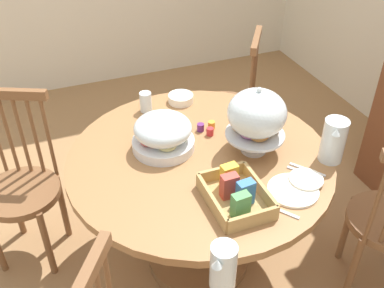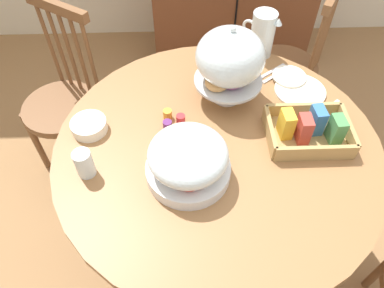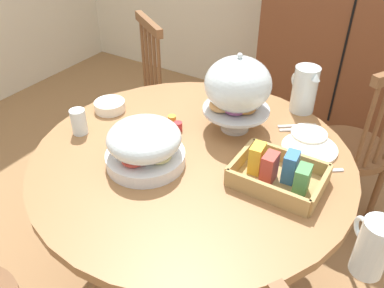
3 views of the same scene
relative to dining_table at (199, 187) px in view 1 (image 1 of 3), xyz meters
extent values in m
plane|color=#997047|center=(0.07, 0.09, -0.54)|extent=(10.00, 10.00, 0.00)
cylinder|color=olive|center=(0.00, 0.00, 0.18)|extent=(1.26, 1.26, 0.04)
cylinder|color=brown|center=(0.00, 0.00, -0.15)|extent=(0.14, 0.14, 0.63)
cylinder|color=brown|center=(0.00, 0.00, -0.51)|extent=(0.56, 0.56, 0.06)
cylinder|color=brown|center=(-0.39, -0.84, -0.09)|extent=(0.40, 0.40, 0.04)
cylinder|color=brown|center=(-0.21, -0.77, -0.31)|extent=(0.04, 0.04, 0.45)
cylinder|color=brown|center=(-0.58, -0.91, -0.31)|extent=(0.04, 0.04, 0.45)
cylinder|color=brown|center=(-0.46, -0.66, -0.31)|extent=(0.04, 0.04, 0.45)
cylinder|color=brown|center=(-0.57, -0.84, 0.15)|extent=(0.02, 0.02, 0.48)
cylinder|color=brown|center=(-0.54, -0.78, 0.15)|extent=(0.02, 0.02, 0.48)
cylinder|color=brown|center=(-0.51, -0.71, 0.15)|extent=(0.02, 0.02, 0.48)
cylinder|color=brown|center=(-0.48, -0.65, 0.15)|extent=(0.02, 0.02, 0.48)
cube|color=brown|center=(-0.54, -0.78, 0.41)|extent=(0.18, 0.34, 0.05)
cube|color=brown|center=(0.69, -0.64, 0.41)|extent=(0.32, 0.23, 0.05)
cylinder|color=brown|center=(0.28, 0.75, -0.31)|extent=(0.04, 0.04, 0.45)
cylinder|color=brown|center=(0.52, 0.61, -0.31)|extent=(0.04, 0.04, 0.45)
cylinder|color=brown|center=(0.53, 0.60, 0.15)|extent=(0.02, 0.02, 0.48)
cylinder|color=brown|center=(-0.77, 0.51, -0.09)|extent=(0.40, 0.40, 0.04)
cylinder|color=brown|center=(-0.97, 0.47, -0.31)|extent=(0.04, 0.04, 0.45)
cylinder|color=brown|center=(-0.74, 0.32, -0.31)|extent=(0.04, 0.04, 0.45)
cylinder|color=brown|center=(-0.81, 0.71, -0.31)|extent=(0.04, 0.04, 0.45)
cylinder|color=brown|center=(-0.58, 0.55, -0.31)|extent=(0.04, 0.04, 0.45)
cylinder|color=brown|center=(-0.80, 0.72, 0.15)|extent=(0.02, 0.02, 0.48)
cylinder|color=brown|center=(-0.75, 0.68, 0.15)|extent=(0.02, 0.02, 0.48)
cylinder|color=brown|center=(-0.69, 0.65, 0.15)|extent=(0.02, 0.02, 0.48)
cylinder|color=brown|center=(-0.63, 0.61, 0.15)|extent=(0.02, 0.02, 0.48)
cylinder|color=brown|center=(-0.57, 0.57, 0.15)|extent=(0.02, 0.02, 0.48)
cube|color=brown|center=(-0.69, 0.65, 0.41)|extent=(0.32, 0.23, 0.05)
cylinder|color=silver|center=(0.06, 0.25, 0.21)|extent=(0.12, 0.12, 0.02)
cylinder|color=silver|center=(0.06, 0.25, 0.25)|extent=(0.03, 0.03, 0.09)
cylinder|color=silver|center=(0.06, 0.25, 0.30)|extent=(0.28, 0.28, 0.01)
torus|color=#B27033|center=(0.10, 0.25, 0.32)|extent=(0.10, 0.10, 0.03)
torus|color=#D19347|center=(0.07, 0.33, 0.32)|extent=(0.10, 0.10, 0.03)
torus|color=#935628|center=(-0.01, 0.30, 0.32)|extent=(0.10, 0.10, 0.03)
torus|color=tan|center=(0.01, 0.21, 0.32)|extent=(0.10, 0.10, 0.03)
torus|color=#994C84|center=(0.07, 0.22, 0.32)|extent=(0.10, 0.10, 0.03)
ellipsoid|color=silver|center=(0.06, 0.25, 0.41)|extent=(0.27, 0.27, 0.22)
sphere|color=silver|center=(0.06, 0.25, 0.53)|extent=(0.02, 0.02, 0.02)
cylinder|color=silver|center=(-0.12, -0.14, 0.23)|extent=(0.30, 0.30, 0.05)
ellipsoid|color=beige|center=(-0.05, -0.14, 0.26)|extent=(0.09, 0.09, 0.03)
ellipsoid|color=#8CBF59|center=(-0.11, -0.07, 0.26)|extent=(0.09, 0.09, 0.03)
ellipsoid|color=#6B2D4C|center=(-0.19, -0.14, 0.26)|extent=(0.09, 0.09, 0.03)
ellipsoid|color=#CC3D33|center=(-0.12, -0.21, 0.26)|extent=(0.09, 0.09, 0.03)
ellipsoid|color=silver|center=(-0.12, -0.14, 0.32)|extent=(0.28, 0.28, 0.13)
cylinder|color=silver|center=(0.70, -0.20, 0.29)|extent=(0.09, 0.09, 0.18)
cylinder|color=orange|center=(0.70, -0.20, 0.27)|extent=(0.08, 0.08, 0.13)
cone|color=silver|center=(0.74, -0.24, 0.37)|extent=(0.05, 0.05, 0.03)
torus|color=silver|center=(0.66, -0.16, 0.30)|extent=(0.06, 0.06, 0.07)
cylinder|color=silver|center=(0.25, 0.56, 0.31)|extent=(0.11, 0.11, 0.21)
cylinder|color=white|center=(0.25, 0.56, 0.28)|extent=(0.10, 0.10, 0.14)
cone|color=silver|center=(0.30, 0.52, 0.40)|extent=(0.05, 0.05, 0.03)
torus|color=silver|center=(0.19, 0.60, 0.32)|extent=(0.07, 0.06, 0.07)
cube|color=tan|center=(0.35, 0.02, 0.21)|extent=(0.30, 0.22, 0.01)
cube|color=tan|center=(0.35, -0.09, 0.24)|extent=(0.30, 0.02, 0.07)
cube|color=tan|center=(0.35, 0.13, 0.24)|extent=(0.30, 0.02, 0.07)
cube|color=tan|center=(0.20, 0.02, 0.24)|extent=(0.02, 0.22, 0.07)
cube|color=tan|center=(0.50, 0.02, 0.24)|extent=(0.02, 0.22, 0.07)
cube|color=gold|center=(0.26, 0.03, 0.27)|extent=(0.05, 0.07, 0.11)
cube|color=#B23D33|center=(0.32, 0.00, 0.27)|extent=(0.05, 0.07, 0.11)
cube|color=#336BAD|center=(0.38, 0.05, 0.27)|extent=(0.05, 0.07, 0.11)
cube|color=#47894C|center=(0.44, -0.01, 0.27)|extent=(0.05, 0.07, 0.11)
cylinder|color=white|center=(0.38, 0.28, 0.21)|extent=(0.22, 0.22, 0.01)
cylinder|color=white|center=(0.35, 0.36, 0.22)|extent=(0.15, 0.15, 0.01)
cylinder|color=white|center=(-0.50, 0.09, 0.22)|extent=(0.14, 0.14, 0.04)
cylinder|color=silver|center=(-0.48, -0.12, 0.26)|extent=(0.06, 0.06, 0.11)
cylinder|color=#B7282D|center=(-0.14, 0.11, 0.22)|extent=(0.04, 0.04, 0.04)
cylinder|color=orange|center=(-0.19, 0.14, 0.22)|extent=(0.04, 0.04, 0.04)
cylinder|color=#5B2366|center=(-0.19, 0.08, 0.22)|extent=(0.04, 0.04, 0.04)
cube|color=silver|center=(0.30, 0.39, 0.20)|extent=(0.15, 0.11, 0.01)
cube|color=silver|center=(0.28, 0.41, 0.20)|extent=(0.15, 0.11, 0.01)
cube|color=silver|center=(0.46, 0.16, 0.20)|extent=(0.15, 0.11, 0.01)
camera|label=1|loc=(1.56, -0.65, 1.49)|focal=42.00mm
camera|label=2|loc=(-0.13, -0.90, 1.28)|focal=34.31mm
camera|label=3|loc=(0.66, -1.06, 1.14)|focal=37.33mm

